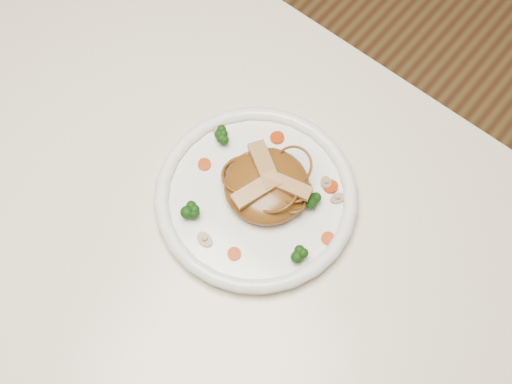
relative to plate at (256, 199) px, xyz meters
The scene contains 20 objects.
ground 0.77m from the plate, 121.08° to the right, with size 4.00×4.00×0.00m, color #55321D.
table 0.16m from the plate, 121.08° to the right, with size 1.20×0.80×0.75m.
plate is the anchor object (origin of this frame).
noodle_mound 0.03m from the plate, 68.20° to the left, with size 0.12×0.12×0.04m, color brown.
chicken_a 0.06m from the plate, 36.70° to the left, with size 0.06×0.02×0.01m, color tan.
chicken_b 0.06m from the plate, 107.84° to the left, with size 0.07×0.02×0.01m, color tan.
chicken_c 0.05m from the plate, 43.21° to the right, with size 0.07×0.02×0.01m, color tan.
broccoli_0 0.08m from the plate, 31.27° to the left, with size 0.02×0.02×0.03m, color #153E0D, non-canonical shape.
broccoli_1 0.10m from the plate, 157.48° to the left, with size 0.02×0.02×0.03m, color #153E0D, non-canonical shape.
broccoli_2 0.09m from the plate, 121.81° to the right, with size 0.03×0.03×0.03m, color #153E0D, non-canonical shape.
broccoli_3 0.11m from the plate, 18.12° to the right, with size 0.02×0.02×0.03m, color #153E0D, non-canonical shape.
carrot_0 0.11m from the plate, 47.28° to the left, with size 0.02×0.02×0.01m, color #B62C06.
carrot_1 0.09m from the plate, behind, with size 0.02×0.02×0.01m, color #B62C06.
carrot_2 0.12m from the plate, ahead, with size 0.02×0.02×0.01m, color #B62C06.
carrot_3 0.10m from the plate, 111.39° to the left, with size 0.02×0.02×0.01m, color #B62C06.
carrot_4 0.09m from the plate, 69.04° to the right, with size 0.02×0.02×0.01m, color #B62C06.
mushroom_0 0.10m from the plate, 96.78° to the right, with size 0.02×0.02×0.01m, color tan.
mushroom_1 0.11m from the plate, 37.43° to the left, with size 0.02×0.02×0.01m, color tan.
mushroom_2 0.11m from the plate, 157.50° to the left, with size 0.03×0.03×0.01m, color tan.
mushroom_3 0.10m from the plate, 50.81° to the left, with size 0.02×0.02×0.01m, color tan.
Camera 1 is at (0.30, -0.19, 1.61)m, focal length 46.62 mm.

